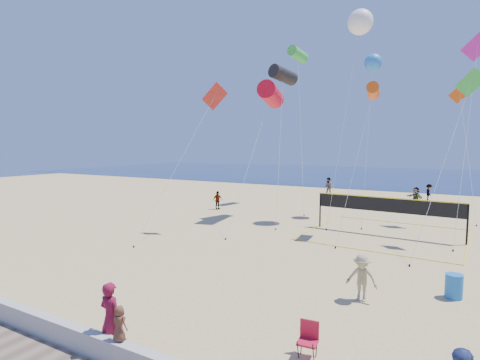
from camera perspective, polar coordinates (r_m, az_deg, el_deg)
The scene contains 22 objects.
ground at distance 12.01m, azimuth -3.77°, elevation -20.82°, with size 120.00×120.00×0.00m, color #DAB87A.
ocean at distance 71.47m, azimuth 24.45°, elevation 0.52°, with size 140.00×50.00×0.03m, color #10224F.
woman at distance 10.59m, azimuth -19.09°, elevation -19.25°, with size 0.68×0.45×1.86m, color maroon.
toddler at distance 10.02m, azimuth -17.90°, elevation -20.07°, with size 0.42×0.27×0.86m, color brown.
bystander_b at distance 13.76m, azimuth 18.05°, elevation -13.99°, with size 1.04×0.60×1.60m, color tan.
far_person_0 at distance 31.23m, azimuth -3.46°, elevation -3.09°, with size 0.90×0.37×1.53m, color gray.
far_person_1 at distance 35.05m, azimuth 25.20°, elevation -2.45°, with size 1.68×0.53×1.81m, color gray.
far_person_3 at distance 40.75m, azimuth 13.39°, elevation -0.99°, with size 0.94×0.73×1.94m, color gray.
far_person_4 at distance 39.92m, azimuth 26.83°, elevation -1.74°, with size 1.07×0.61×1.65m, color gray.
camp_chair at distance 10.30m, azimuth 10.38°, elevation -22.46°, with size 0.52×0.63×0.99m.
trash_barrel at distance 15.37m, azimuth 29.81°, elevation -13.86°, with size 0.56×0.56×0.85m, color blue.
volleyball_net at distance 23.80m, azimuth 21.43°, elevation -4.19°, with size 9.02×8.88×2.25m.
kite_0 at distance 27.25m, azimuth 4.73°, elevation 12.83°, with size 1.87×8.60×9.74m.
kite_1 at distance 28.82m, azimuth 6.60°, elevation 15.60°, with size 2.48×6.16×11.15m.
kite_2 at distance 23.18m, azimuth 19.61°, elevation 12.63°, with size 1.44×4.66×8.84m.
kite_3 at distance 22.81m, azimuth -4.45°, elevation 11.58°, with size 2.54×5.47×9.08m.
kite_4 at distance 22.81m, azimuth 31.35°, elevation 11.27°, with size 2.90×5.67×9.29m.
kite_5 at distance 29.52m, azimuth 32.39°, elevation 15.95°, with size 1.98×8.30×12.73m.
kite_6 at distance 28.71m, azimuth 17.86°, elevation 21.92°, with size 2.22×5.28×14.49m.
kite_7 at distance 30.27m, azimuth 19.63°, elevation 16.49°, with size 1.39×5.86×11.98m.
kite_8 at distance 36.07m, azimuth 8.80°, elevation 18.39°, with size 3.67×7.32×14.18m.
kite_9 at distance 35.33m, azimuth 30.60°, elevation 10.54°, with size 2.15×6.89×10.38m.
Camera 1 is at (5.91, -9.03, 5.27)m, focal length 28.00 mm.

